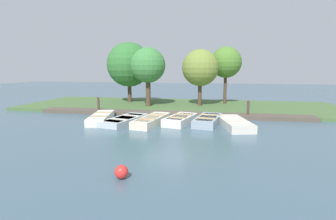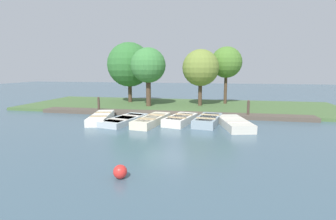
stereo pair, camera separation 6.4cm
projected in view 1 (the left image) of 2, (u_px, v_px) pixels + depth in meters
ground_plane at (166, 119)px, 15.73m from camera, size 80.00×80.00×0.00m
shore_bank at (178, 106)px, 20.56m from camera, size 8.00×24.00×0.19m
dock_walkway at (169, 114)px, 16.85m from camera, size 1.16×17.50×0.24m
rowboat_0 at (101, 118)px, 15.03m from camera, size 3.52×1.74×0.42m
rowboat_1 at (125, 120)px, 14.60m from camera, size 3.47×1.95×0.33m
rowboat_2 at (152, 120)px, 14.26m from camera, size 3.45×1.49×0.43m
rowboat_3 at (180, 120)px, 14.43m from camera, size 2.87×1.70×0.44m
rowboat_4 at (208, 120)px, 14.25m from camera, size 3.08×1.56×0.44m
rowboat_5 at (234, 123)px, 13.53m from camera, size 3.37×1.90×0.42m
mooring_post_near at (98, 105)px, 17.68m from camera, size 0.16×0.16×1.12m
mooring_post_far at (248, 109)px, 15.84m from camera, size 0.16×0.16×1.12m
buoy at (121, 172)px, 7.18m from camera, size 0.39×0.39×0.39m
park_tree_far_left at (129, 65)px, 21.77m from camera, size 3.67×3.67×5.16m
park_tree_left at (148, 66)px, 19.40m from camera, size 2.61×2.61×4.55m
park_tree_center at (200, 68)px, 19.68m from camera, size 2.75×2.75×4.44m
park_tree_right at (226, 63)px, 20.73m from camera, size 2.46×2.46×4.72m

